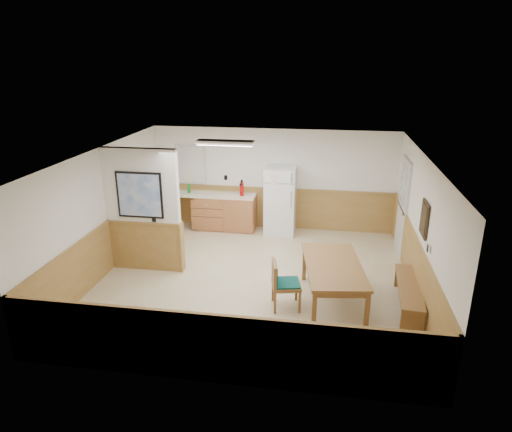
% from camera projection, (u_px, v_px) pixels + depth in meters
% --- Properties ---
extents(ground, '(6.00, 6.00, 0.00)m').
position_uv_depth(ground, '(254.00, 280.00, 8.91)').
color(ground, beige).
rests_on(ground, ground).
extents(ceiling, '(6.00, 6.00, 0.02)m').
position_uv_depth(ceiling, '(253.00, 154.00, 8.07)').
color(ceiling, white).
rests_on(ceiling, back_wall).
extents(back_wall, '(6.00, 0.02, 2.50)m').
position_uv_depth(back_wall, '(273.00, 179.00, 11.28)').
color(back_wall, white).
rests_on(back_wall, ground).
extents(right_wall, '(0.02, 6.00, 2.50)m').
position_uv_depth(right_wall, '(421.00, 229.00, 8.05)').
color(right_wall, white).
rests_on(right_wall, ground).
extents(left_wall, '(0.02, 6.00, 2.50)m').
position_uv_depth(left_wall, '(103.00, 212.00, 8.94)').
color(left_wall, white).
rests_on(left_wall, ground).
extents(wainscot_back, '(6.00, 0.04, 1.00)m').
position_uv_depth(wainscot_back, '(273.00, 208.00, 11.52)').
color(wainscot_back, '#AD8145').
rests_on(wainscot_back, ground).
extents(wainscot_right, '(0.04, 6.00, 1.00)m').
position_uv_depth(wainscot_right, '(415.00, 268.00, 8.30)').
color(wainscot_right, '#AD8145').
rests_on(wainscot_right, ground).
extents(wainscot_left, '(0.04, 6.00, 1.00)m').
position_uv_depth(wainscot_left, '(108.00, 247.00, 9.18)').
color(wainscot_left, '#AD8145').
rests_on(wainscot_left, ground).
extents(partition_wall, '(1.50, 0.20, 2.50)m').
position_uv_depth(partition_wall, '(143.00, 212.00, 9.01)').
color(partition_wall, white).
rests_on(partition_wall, ground).
extents(kitchen_counter, '(2.20, 0.61, 1.00)m').
position_uv_depth(kitchen_counter, '(223.00, 211.00, 11.43)').
color(kitchen_counter, '#B3693F').
rests_on(kitchen_counter, ground).
extents(exterior_door, '(0.07, 1.02, 2.15)m').
position_uv_depth(exterior_door, '(402.00, 207.00, 9.89)').
color(exterior_door, silver).
rests_on(exterior_door, ground).
extents(kitchen_window, '(0.80, 0.04, 1.00)m').
position_uv_depth(kitchen_window, '(190.00, 165.00, 11.47)').
color(kitchen_window, silver).
rests_on(kitchen_window, back_wall).
extents(wall_painting, '(0.04, 0.50, 0.60)m').
position_uv_depth(wall_painting, '(424.00, 219.00, 7.67)').
color(wall_painting, '#342514').
rests_on(wall_painting, right_wall).
extents(fluorescent_fixture, '(1.20, 0.30, 0.09)m').
position_uv_depth(fluorescent_fixture, '(225.00, 143.00, 9.42)').
color(fluorescent_fixture, silver).
rests_on(fluorescent_fixture, ceiling).
extents(refrigerator, '(0.73, 0.72, 1.64)m').
position_uv_depth(refrigerator, '(280.00, 201.00, 11.05)').
color(refrigerator, white).
rests_on(refrigerator, ground).
extents(dining_table, '(1.21, 2.01, 0.75)m').
position_uv_depth(dining_table, '(333.00, 269.00, 7.88)').
color(dining_table, brown).
rests_on(dining_table, ground).
extents(dining_bench, '(0.49, 1.72, 0.45)m').
position_uv_depth(dining_bench, '(409.00, 291.00, 7.80)').
color(dining_bench, brown).
rests_on(dining_bench, ground).
extents(dining_chair, '(0.75, 0.58, 0.85)m').
position_uv_depth(dining_chair, '(281.00, 281.00, 7.81)').
color(dining_chair, brown).
rests_on(dining_chair, ground).
extents(fire_extinguisher, '(0.13, 0.13, 0.40)m').
position_uv_depth(fire_extinguisher, '(242.00, 189.00, 11.11)').
color(fire_extinguisher, '#BD0B0A').
rests_on(fire_extinguisher, kitchen_counter).
extents(soap_bottle, '(0.09, 0.09, 0.24)m').
position_uv_depth(soap_bottle, '(189.00, 188.00, 11.36)').
color(soap_bottle, '#188828').
rests_on(soap_bottle, kitchen_counter).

